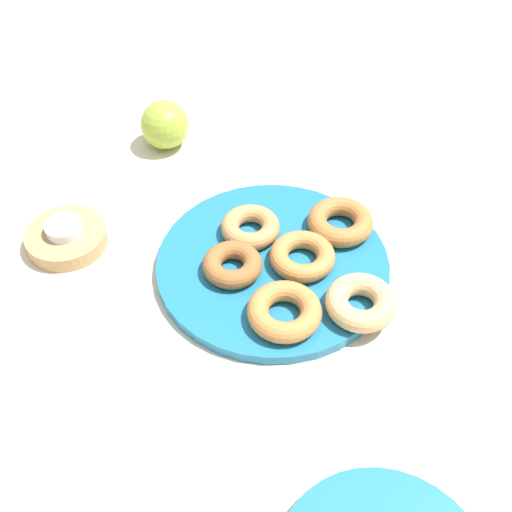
{
  "coord_description": "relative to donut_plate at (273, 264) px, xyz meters",
  "views": [
    {
      "loc": [
        -0.43,
        0.41,
        0.65
      ],
      "look_at": [
        0.0,
        0.03,
        0.05
      ],
      "focal_mm": 45.29,
      "sensor_mm": 36.0,
      "label": 1
    }
  ],
  "objects": [
    {
      "name": "donut_2",
      "position": [
        0.02,
        0.05,
        0.02
      ],
      "size": [
        0.1,
        0.1,
        0.03
      ],
      "primitive_type": "torus",
      "rotation": [
        0.0,
        0.0,
        4.41
      ],
      "color": "#995B2D",
      "rests_on": "donut_plate"
    },
    {
      "name": "donut_5",
      "position": [
        -0.03,
        -0.03,
        0.02
      ],
      "size": [
        0.1,
        0.1,
        0.02
      ],
      "primitive_type": "torus",
      "rotation": [
        0.0,
        0.0,
        4.55
      ],
      "color": "#BC7A3D",
      "rests_on": "donut_plate"
    },
    {
      "name": "ground_plane",
      "position": [
        0.0,
        0.0,
        -0.01
      ],
      "size": [
        2.4,
        2.4,
        0.0
      ],
      "primitive_type": "plane",
      "color": "beige"
    },
    {
      "name": "donut_0",
      "position": [
        0.06,
        -0.01,
        0.02
      ],
      "size": [
        0.11,
        0.11,
        0.03
      ],
      "primitive_type": "torus",
      "rotation": [
        0.0,
        0.0,
        2.69
      ],
      "color": "#C6844C",
      "rests_on": "donut_plate"
    },
    {
      "name": "donut_plate",
      "position": [
        0.0,
        0.0,
        0.0
      ],
      "size": [
        0.31,
        0.31,
        0.02
      ],
      "primitive_type": "cylinder",
      "color": "#1E6B93",
      "rests_on": "ground_plane"
    },
    {
      "name": "donut_3",
      "position": [
        -0.08,
        0.06,
        0.02
      ],
      "size": [
        0.13,
        0.13,
        0.03
      ],
      "primitive_type": "torus",
      "rotation": [
        0.0,
        0.0,
        0.94
      ],
      "color": "#BC7A3D",
      "rests_on": "donut_plate"
    },
    {
      "name": "donut_1",
      "position": [
        -0.13,
        -0.02,
        0.02
      ],
      "size": [
        0.12,
        0.12,
        0.03
      ],
      "primitive_type": "torus",
      "rotation": [
        0.0,
        0.0,
        5.75
      ],
      "color": "tan",
      "rests_on": "donut_plate"
    },
    {
      "name": "candle_holder",
      "position": [
        0.23,
        0.18,
        0.0
      ],
      "size": [
        0.11,
        0.11,
        0.02
      ],
      "primitive_type": "cylinder",
      "color": "tan",
      "rests_on": "ground_plane"
    },
    {
      "name": "apple",
      "position": [
        0.32,
        -0.06,
        0.03
      ],
      "size": [
        0.08,
        0.08,
        0.08
      ],
      "primitive_type": "sphere",
      "color": "#93AD38",
      "rests_on": "ground_plane"
    },
    {
      "name": "tealight",
      "position": [
        0.23,
        0.18,
        0.02
      ],
      "size": [
        0.05,
        0.05,
        0.01
      ],
      "primitive_type": "cylinder",
      "color": "silver",
      "rests_on": "candle_holder"
    },
    {
      "name": "donut_4",
      "position": [
        -0.02,
        -0.11,
        0.02
      ],
      "size": [
        0.13,
        0.13,
        0.03
      ],
      "primitive_type": "torus",
      "rotation": [
        0.0,
        0.0,
        4.01
      ],
      "color": "#AD6B33",
      "rests_on": "donut_plate"
    }
  ]
}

